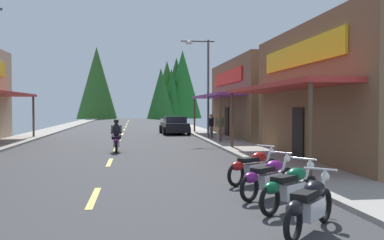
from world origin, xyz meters
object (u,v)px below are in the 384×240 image
(motorcycle_parked_right_3, at_px, (253,166))
(parked_car_curbside, at_px, (174,125))
(pedestrian_waiting, at_px, (211,125))
(pedestrian_by_shop, at_px, (220,125))
(rider_cruising_lead, at_px, (116,138))
(motorcycle_parked_right_2, at_px, (268,177))
(motorcycle_parked_right_1, at_px, (290,187))
(motorcycle_parked_right_0, at_px, (310,204))
(streetlamp_right, at_px, (203,75))

(motorcycle_parked_right_3, distance_m, parked_car_curbside, 22.14)
(pedestrian_waiting, distance_m, parked_car_curbside, 6.81)
(parked_car_curbside, bearing_deg, pedestrian_by_shop, -166.45)
(rider_cruising_lead, bearing_deg, pedestrian_waiting, -43.32)
(motorcycle_parked_right_3, height_order, parked_car_curbside, parked_car_curbside)
(motorcycle_parked_right_2, distance_m, pedestrian_by_shop, 16.62)
(motorcycle_parked_right_1, height_order, rider_cruising_lead, rider_cruising_lead)
(motorcycle_parked_right_0, relative_size, pedestrian_by_shop, 0.95)
(motorcycle_parked_right_2, relative_size, motorcycle_parked_right_3, 0.97)
(motorcycle_parked_right_1, relative_size, motorcycle_parked_right_3, 0.97)
(motorcycle_parked_right_0, height_order, motorcycle_parked_right_2, same)
(motorcycle_parked_right_0, xyz_separation_m, pedestrian_waiting, (1.96, 20.22, 0.48))
(motorcycle_parked_right_3, relative_size, pedestrian_waiting, 1.08)
(motorcycle_parked_right_0, height_order, rider_cruising_lead, rider_cruising_lead)
(streetlamp_right, distance_m, pedestrian_by_shop, 3.48)
(motorcycle_parked_right_2, height_order, motorcycle_parked_right_3, same)
(pedestrian_waiting, bearing_deg, motorcycle_parked_right_0, 122.52)
(motorcycle_parked_right_0, bearing_deg, streetlamp_right, 38.71)
(streetlamp_right, distance_m, motorcycle_parked_right_0, 20.82)
(motorcycle_parked_right_0, height_order, pedestrian_by_shop, pedestrian_by_shop)
(pedestrian_by_shop, bearing_deg, parked_car_curbside, 17.57)
(motorcycle_parked_right_2, bearing_deg, motorcycle_parked_right_1, -124.30)
(motorcycle_parked_right_1, distance_m, pedestrian_by_shop, 17.86)
(motorcycle_parked_right_3, bearing_deg, parked_car_curbside, 55.90)
(motorcycle_parked_right_2, height_order, rider_cruising_lead, rider_cruising_lead)
(motorcycle_parked_right_0, bearing_deg, pedestrian_waiting, 37.29)
(pedestrian_by_shop, relative_size, pedestrian_waiting, 1.02)
(motorcycle_parked_right_2, bearing_deg, pedestrian_waiting, 46.83)
(motorcycle_parked_right_2, bearing_deg, pedestrian_by_shop, 45.28)
(streetlamp_right, height_order, parked_car_curbside, streetlamp_right)
(pedestrian_by_shop, bearing_deg, rider_cruising_lead, 133.89)
(motorcycle_parked_right_2, distance_m, pedestrian_waiting, 17.49)
(parked_car_curbside, bearing_deg, motorcycle_parked_right_0, 177.31)
(motorcycle_parked_right_0, distance_m, pedestrian_by_shop, 19.45)
(pedestrian_by_shop, bearing_deg, motorcycle_parked_right_1, 175.09)
(rider_cruising_lead, xyz_separation_m, pedestrian_waiting, (5.74, 6.44, 0.32))
(streetlamp_right, bearing_deg, motorcycle_parked_right_2, -94.19)
(motorcycle_parked_right_3, relative_size, parked_car_curbside, 0.42)
(streetlamp_right, height_order, motorcycle_parked_right_2, streetlamp_right)
(pedestrian_waiting, height_order, parked_car_curbside, pedestrian_waiting)
(motorcycle_parked_right_2, xyz_separation_m, parked_car_curbside, (0.01, 23.97, 0.20))
(streetlamp_right, distance_m, parked_car_curbside, 7.37)
(motorcycle_parked_right_1, xyz_separation_m, rider_cruising_lead, (-4.03, 12.21, 0.17))
(motorcycle_parked_right_3, height_order, pedestrian_waiting, pedestrian_waiting)
(streetlamp_right, relative_size, parked_car_curbside, 1.47)
(motorcycle_parked_right_2, relative_size, rider_cruising_lead, 0.82)
(pedestrian_by_shop, bearing_deg, motorcycle_parked_right_3, 174.07)
(motorcycle_parked_right_3, xyz_separation_m, rider_cruising_lead, (-4.12, 9.13, 0.17))
(motorcycle_parked_right_1, bearing_deg, motorcycle_parked_right_2, 55.73)
(rider_cruising_lead, distance_m, pedestrian_waiting, 8.63)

